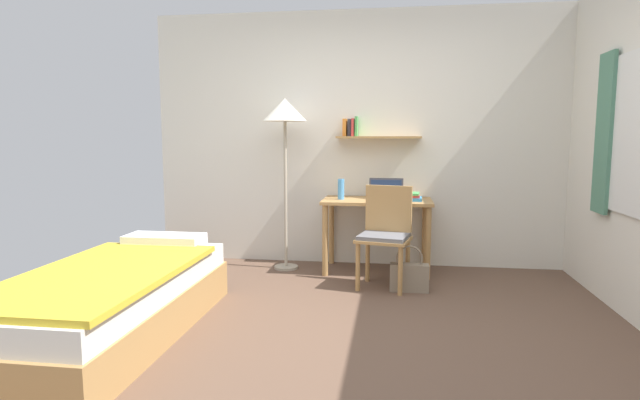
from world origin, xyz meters
name	(u,v)px	position (x,y,z in m)	size (l,w,h in m)	color
ground_plane	(345,335)	(0.00, 0.00, 0.00)	(5.28, 5.28, 0.00)	brown
wall_back	(364,139)	(0.00, 2.02, 1.30)	(4.40, 0.27, 2.60)	silver
bed	(114,301)	(-1.52, -0.24, 0.24)	(0.90, 2.04, 0.54)	#B2844C
desk	(377,212)	(0.15, 1.70, 0.59)	(1.06, 0.59, 0.72)	#B2844C
desk_chair	(385,232)	(0.24, 1.18, 0.49)	(0.51, 0.47, 0.89)	#B2844C
standing_lamp	(285,118)	(-0.76, 1.67, 1.51)	(0.43, 0.43, 1.70)	#B2A893
laptop	(386,194)	(0.24, 1.71, 0.77)	(0.34, 0.23, 0.20)	black
water_bottle	(341,189)	(-0.20, 1.66, 0.82)	(0.06, 0.06, 0.20)	#4C99DB
book_stack	(412,197)	(0.48, 1.67, 0.75)	(0.20, 0.24, 0.08)	#3384C6
handbag	(409,276)	(0.45, 1.07, 0.13)	(0.33, 0.12, 0.40)	gray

